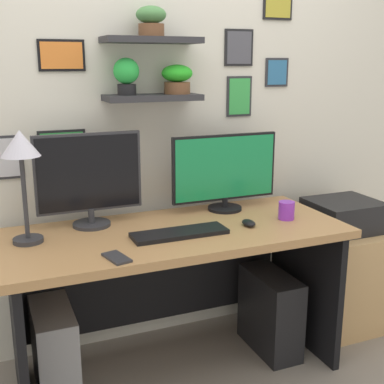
{
  "coord_description": "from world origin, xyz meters",
  "views": [
    {
      "loc": [
        -0.8,
        -2.11,
        1.51
      ],
      "look_at": [
        0.1,
        0.05,
        0.91
      ],
      "focal_mm": 47.4,
      "sensor_mm": 36.0,
      "label": 1
    }
  ],
  "objects_px": {
    "computer_tower_right": "(271,312)",
    "drawer_cabinet": "(339,276)",
    "computer_tower_left": "(54,349)",
    "cell_phone": "(117,258)",
    "computer_mouse": "(249,223)",
    "printer": "(344,215)",
    "monitor_right": "(225,171)",
    "desk_lamp": "(21,156)",
    "keyboard": "(180,233)",
    "desk": "(173,267)",
    "monitor_left": "(89,178)",
    "coffee_mug": "(286,210)"
  },
  "relations": [
    {
      "from": "computer_mouse",
      "to": "drawer_cabinet",
      "type": "relative_size",
      "value": 0.15
    },
    {
      "from": "monitor_left",
      "to": "drawer_cabinet",
      "type": "bearing_deg",
      "value": -4.58
    },
    {
      "from": "desk",
      "to": "computer_mouse",
      "type": "bearing_deg",
      "value": -22.15
    },
    {
      "from": "monitor_right",
      "to": "drawer_cabinet",
      "type": "relative_size",
      "value": 1.01
    },
    {
      "from": "desk",
      "to": "monitor_left",
      "type": "height_order",
      "value": "monitor_left"
    },
    {
      "from": "desk",
      "to": "computer_mouse",
      "type": "xyz_separation_m",
      "value": [
        0.34,
        -0.14,
        0.23
      ]
    },
    {
      "from": "monitor_right",
      "to": "drawer_cabinet",
      "type": "height_order",
      "value": "monitor_right"
    },
    {
      "from": "monitor_right",
      "to": "computer_mouse",
      "type": "relative_size",
      "value": 6.5
    },
    {
      "from": "coffee_mug",
      "to": "monitor_right",
      "type": "bearing_deg",
      "value": 127.47
    },
    {
      "from": "computer_tower_left",
      "to": "monitor_right",
      "type": "bearing_deg",
      "value": 7.68
    },
    {
      "from": "monitor_left",
      "to": "monitor_right",
      "type": "bearing_deg",
      "value": 0.01
    },
    {
      "from": "computer_tower_right",
      "to": "computer_tower_left",
      "type": "bearing_deg",
      "value": 175.13
    },
    {
      "from": "computer_mouse",
      "to": "cell_phone",
      "type": "relative_size",
      "value": 0.64
    },
    {
      "from": "desk",
      "to": "keyboard",
      "type": "relative_size",
      "value": 3.64
    },
    {
      "from": "desk",
      "to": "monitor_right",
      "type": "relative_size",
      "value": 2.74
    },
    {
      "from": "printer",
      "to": "computer_tower_right",
      "type": "height_order",
      "value": "printer"
    },
    {
      "from": "monitor_right",
      "to": "cell_phone",
      "type": "height_order",
      "value": "monitor_right"
    },
    {
      "from": "computer_tower_right",
      "to": "drawer_cabinet",
      "type": "bearing_deg",
      "value": 11.64
    },
    {
      "from": "drawer_cabinet",
      "to": "monitor_right",
      "type": "bearing_deg",
      "value": 170.83
    },
    {
      "from": "cell_phone",
      "to": "printer",
      "type": "distance_m",
      "value": 1.46
    },
    {
      "from": "printer",
      "to": "computer_tower_left",
      "type": "relative_size",
      "value": 0.93
    },
    {
      "from": "desk",
      "to": "computer_tower_right",
      "type": "distance_m",
      "value": 0.63
    },
    {
      "from": "desk",
      "to": "cell_phone",
      "type": "distance_m",
      "value": 0.51
    },
    {
      "from": "drawer_cabinet",
      "to": "printer",
      "type": "relative_size",
      "value": 1.53
    },
    {
      "from": "monitor_left",
      "to": "monitor_right",
      "type": "distance_m",
      "value": 0.71
    },
    {
      "from": "computer_tower_left",
      "to": "monitor_left",
      "type": "bearing_deg",
      "value": 29.0
    },
    {
      "from": "desk",
      "to": "printer",
      "type": "bearing_deg",
      "value": 2.68
    },
    {
      "from": "desk",
      "to": "monitor_left",
      "type": "xyz_separation_m",
      "value": [
        -0.36,
        0.16,
        0.45
      ]
    },
    {
      "from": "printer",
      "to": "monitor_right",
      "type": "bearing_deg",
      "value": 170.83
    },
    {
      "from": "monitor_left",
      "to": "cell_phone",
      "type": "xyz_separation_m",
      "value": [
        0.0,
        -0.47,
        -0.23
      ]
    },
    {
      "from": "computer_tower_right",
      "to": "printer",
      "type": "bearing_deg",
      "value": 11.64
    },
    {
      "from": "monitor_right",
      "to": "cell_phone",
      "type": "relative_size",
      "value": 4.18
    },
    {
      "from": "desk",
      "to": "computer_mouse",
      "type": "distance_m",
      "value": 0.43
    },
    {
      "from": "desk",
      "to": "keyboard",
      "type": "xyz_separation_m",
      "value": [
        -0.02,
        -0.14,
        0.22
      ]
    },
    {
      "from": "desk",
      "to": "computer_tower_right",
      "type": "bearing_deg",
      "value": -6.31
    },
    {
      "from": "desk_lamp",
      "to": "keyboard",
      "type": "bearing_deg",
      "value": -14.67
    },
    {
      "from": "desk_lamp",
      "to": "drawer_cabinet",
      "type": "bearing_deg",
      "value": 0.56
    },
    {
      "from": "desk",
      "to": "coffee_mug",
      "type": "distance_m",
      "value": 0.63
    },
    {
      "from": "desk",
      "to": "computer_tower_left",
      "type": "xyz_separation_m",
      "value": [
        -0.58,
        0.04,
        -0.33
      ]
    },
    {
      "from": "computer_tower_left",
      "to": "computer_tower_right",
      "type": "height_order",
      "value": "computer_tower_right"
    },
    {
      "from": "cell_phone",
      "to": "drawer_cabinet",
      "type": "relative_size",
      "value": 0.24
    },
    {
      "from": "monitor_left",
      "to": "printer",
      "type": "relative_size",
      "value": 1.32
    },
    {
      "from": "computer_mouse",
      "to": "cell_phone",
      "type": "distance_m",
      "value": 0.71
    },
    {
      "from": "drawer_cabinet",
      "to": "printer",
      "type": "bearing_deg",
      "value": -90.0
    },
    {
      "from": "printer",
      "to": "computer_tower_right",
      "type": "xyz_separation_m",
      "value": [
        -0.53,
        -0.11,
        -0.45
      ]
    },
    {
      "from": "keyboard",
      "to": "printer",
      "type": "distance_m",
      "value": 1.09
    },
    {
      "from": "keyboard",
      "to": "computer_mouse",
      "type": "distance_m",
      "value": 0.35
    },
    {
      "from": "cell_phone",
      "to": "computer_tower_right",
      "type": "relative_size",
      "value": 0.32
    },
    {
      "from": "computer_mouse",
      "to": "printer",
      "type": "relative_size",
      "value": 0.24
    },
    {
      "from": "coffee_mug",
      "to": "computer_tower_right",
      "type": "bearing_deg",
      "value": 122.52
    }
  ]
}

